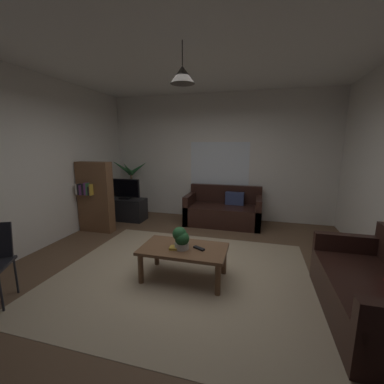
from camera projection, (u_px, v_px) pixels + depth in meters
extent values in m
cube|color=brown|center=(187.00, 269.00, 3.52)|extent=(5.12, 5.19, 0.02)
cube|color=tan|center=(182.00, 275.00, 3.32)|extent=(3.33, 2.85, 0.01)
cube|color=silver|center=(218.00, 157.00, 5.73)|extent=(5.24, 0.06, 2.86)
cube|color=silver|center=(30.00, 164.00, 3.91)|extent=(0.06, 5.19, 2.86)
cube|color=white|center=(185.00, 48.00, 2.96)|extent=(5.12, 5.19, 0.02)
cube|color=white|center=(219.00, 165.00, 5.72)|extent=(1.36, 0.01, 1.07)
cube|color=black|center=(223.00, 215.00, 5.40)|extent=(1.62, 0.80, 0.42)
cube|color=black|center=(225.00, 194.00, 5.65)|extent=(1.62, 0.12, 0.40)
cube|color=black|center=(190.00, 208.00, 5.57)|extent=(0.12, 0.80, 0.64)
cube|color=black|center=(258.00, 213.00, 5.19)|extent=(0.12, 0.80, 0.64)
cube|color=navy|center=(235.00, 198.00, 5.43)|extent=(0.41, 0.14, 0.28)
cube|color=black|center=(370.00, 301.00, 2.43)|extent=(0.80, 1.56, 0.42)
cube|color=black|center=(347.00, 259.00, 3.09)|extent=(0.80, 0.12, 0.64)
cube|color=brown|center=(184.00, 249.00, 3.18)|extent=(1.10, 0.63, 0.04)
cylinder|color=brown|center=(141.00, 269.00, 3.11)|extent=(0.07, 0.07, 0.39)
cylinder|color=brown|center=(218.00, 280.00, 2.86)|extent=(0.07, 0.07, 0.39)
cylinder|color=brown|center=(157.00, 252.00, 3.59)|extent=(0.07, 0.07, 0.39)
cylinder|color=brown|center=(224.00, 260.00, 3.34)|extent=(0.07, 0.07, 0.39)
cube|color=gold|center=(174.00, 248.00, 3.13)|extent=(0.13, 0.12, 0.03)
cube|color=black|center=(199.00, 248.00, 3.12)|extent=(0.16, 0.12, 0.02)
cylinder|color=beige|center=(182.00, 246.00, 3.13)|extent=(0.18, 0.18, 0.08)
sphere|color=#235B2D|center=(182.00, 238.00, 3.10)|extent=(0.18, 0.18, 0.18)
sphere|color=#235B2D|center=(180.00, 234.00, 3.11)|extent=(0.18, 0.18, 0.18)
cube|color=black|center=(126.00, 209.00, 5.73)|extent=(0.90, 0.44, 0.50)
cube|color=black|center=(124.00, 188.00, 5.61)|extent=(0.73, 0.05, 0.41)
cube|color=black|center=(124.00, 188.00, 5.59)|extent=(0.69, 0.00, 0.37)
cube|color=black|center=(125.00, 198.00, 5.66)|extent=(0.24, 0.16, 0.04)
cylinder|color=beige|center=(133.00, 208.00, 6.26)|extent=(0.32, 0.32, 0.30)
cylinder|color=brown|center=(132.00, 188.00, 6.16)|extent=(0.05, 0.05, 0.73)
cone|color=#235B2D|center=(139.00, 168.00, 6.04)|extent=(0.47, 0.16, 0.36)
cone|color=#235B2D|center=(135.00, 170.00, 6.23)|extent=(0.15, 0.37, 0.23)
cone|color=#235B2D|center=(127.00, 168.00, 6.20)|extent=(0.40, 0.31, 0.34)
cone|color=#235B2D|center=(122.00, 167.00, 6.02)|extent=(0.45, 0.30, 0.41)
cone|color=#235B2D|center=(129.00, 170.00, 5.88)|extent=(0.19, 0.42, 0.32)
cube|color=brown|center=(95.00, 197.00, 4.91)|extent=(0.70, 0.22, 1.40)
cube|color=beige|center=(79.00, 189.00, 4.83)|extent=(0.04, 0.16, 0.20)
cube|color=black|center=(81.00, 189.00, 4.82)|extent=(0.04, 0.16, 0.21)
cube|color=#72387F|center=(83.00, 190.00, 4.81)|extent=(0.05, 0.16, 0.19)
cube|color=black|center=(85.00, 189.00, 4.79)|extent=(0.04, 0.16, 0.22)
cube|color=#72387F|center=(87.00, 189.00, 4.78)|extent=(0.04, 0.16, 0.24)
cube|color=#387247|center=(89.00, 189.00, 4.77)|extent=(0.03, 0.16, 0.23)
cube|color=black|center=(91.00, 191.00, 4.76)|extent=(0.03, 0.16, 0.17)
cube|color=gold|center=(92.00, 190.00, 4.75)|extent=(0.03, 0.16, 0.21)
cylinder|color=black|center=(1.00, 292.00, 2.57)|extent=(0.02, 0.02, 0.45)
cylinder|color=black|center=(16.00, 275.00, 2.89)|extent=(0.02, 0.02, 0.45)
cylinder|color=black|center=(182.00, 53.00, 2.74)|extent=(0.01, 0.01, 0.26)
cone|color=#4C4742|center=(182.00, 75.00, 2.78)|extent=(0.28, 0.28, 0.19)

